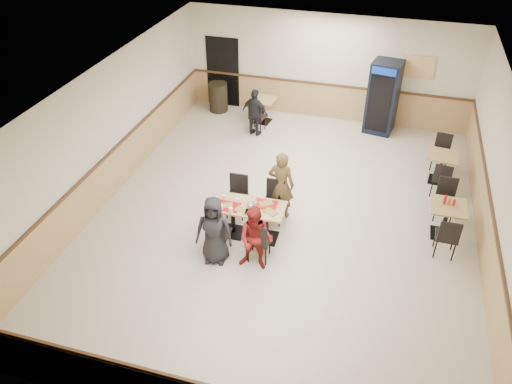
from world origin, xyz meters
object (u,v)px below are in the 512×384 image
(diner_man_opposite, at_px, (281,185))
(side_table_far, at_px, (442,164))
(main_table, at_px, (250,216))
(lone_diner, at_px, (255,113))
(pepsi_cooler, at_px, (383,97))
(diner_woman_right, at_px, (256,239))
(side_table_near, at_px, (446,216))
(back_table, at_px, (263,107))
(diner_woman_left, at_px, (214,230))
(trash_bin, at_px, (218,97))

(diner_man_opposite, xyz_separation_m, side_table_far, (3.33, 2.32, -0.30))
(main_table, height_order, lone_diner, lone_diner)
(diner_man_opposite, height_order, pepsi_cooler, pepsi_cooler)
(main_table, xyz_separation_m, lone_diner, (-1.10, 4.21, 0.16))
(diner_woman_right, bearing_deg, main_table, 113.76)
(lone_diner, relative_size, pepsi_cooler, 0.67)
(side_table_near, relative_size, back_table, 1.00)
(diner_woman_left, distance_m, lone_diner, 5.12)
(back_table, bearing_deg, pepsi_cooler, 6.87)
(back_table, bearing_deg, diner_woman_right, -75.93)
(side_table_far, bearing_deg, pepsi_cooler, 125.63)
(diner_man_opposite, bearing_deg, lone_diner, -63.83)
(lone_diner, bearing_deg, diner_man_opposite, 129.04)
(lone_diner, bearing_deg, main_table, 119.04)
(main_table, distance_m, diner_woman_left, 0.99)
(lone_diner, xyz_separation_m, trash_bin, (-1.48, 1.16, -0.23))
(side_table_near, relative_size, trash_bin, 0.86)
(diner_man_opposite, bearing_deg, diner_woman_right, 89.56)
(diner_woman_right, xyz_separation_m, side_table_far, (3.39, 4.03, -0.20))
(diner_man_opposite, distance_m, trash_bin, 5.42)
(diner_woman_right, relative_size, pepsi_cooler, 0.68)
(diner_woman_right, bearing_deg, pepsi_cooler, 74.05)
(main_table, height_order, side_table_far, main_table)
(diner_woman_right, xyz_separation_m, pepsi_cooler, (1.79, 6.26, 0.32))
(diner_woman_right, bearing_deg, diner_woman_left, -178.62)
(main_table, distance_m, diner_woman_right, 0.94)
(side_table_near, bearing_deg, trash_bin, 146.35)
(main_table, relative_size, side_table_near, 1.91)
(diner_woman_left, distance_m, back_table, 5.93)
(diner_man_opposite, relative_size, side_table_far, 2.07)
(side_table_far, distance_m, pepsi_cooler, 2.79)
(main_table, relative_size, side_table_far, 1.90)
(diner_woman_left, distance_m, diner_woman_right, 0.81)
(diner_woman_left, relative_size, trash_bin, 1.65)
(trash_bin, bearing_deg, lone_diner, -38.07)
(diner_woman_right, height_order, side_table_near, diner_woman_right)
(diner_woman_left, height_order, diner_woman_right, diner_woman_left)
(side_table_near, bearing_deg, diner_man_opposite, -175.85)
(lone_diner, bearing_deg, side_table_far, -177.47)
(side_table_far, bearing_deg, back_table, 159.32)
(side_table_far, height_order, trash_bin, trash_bin)
(side_table_near, distance_m, side_table_far, 2.07)
(lone_diner, xyz_separation_m, pepsi_cooler, (3.26, 1.20, 0.33))
(side_table_near, height_order, pepsi_cooler, pepsi_cooler)
(diner_woman_left, xyz_separation_m, diner_woman_right, (0.81, 0.02, -0.04))
(lone_diner, relative_size, side_table_near, 1.78)
(side_table_near, bearing_deg, diner_woman_left, -154.99)
(side_table_far, xyz_separation_m, trash_bin, (-6.34, 2.18, -0.05))
(diner_man_opposite, height_order, side_table_far, diner_man_opposite)
(main_table, relative_size, diner_man_opposite, 0.92)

